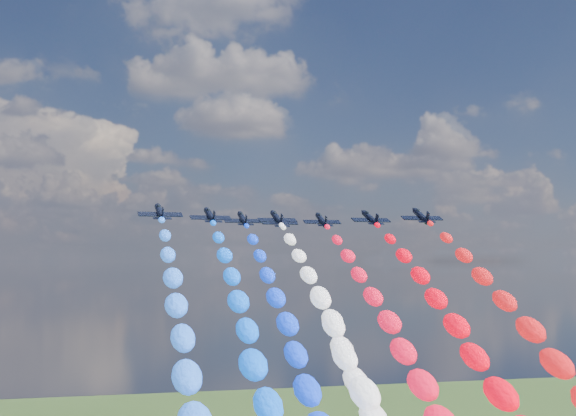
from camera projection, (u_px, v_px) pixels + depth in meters
name	position (u px, v px, depth m)	size (l,w,h in m)	color
jet_0	(160.00, 212.00, 151.99)	(8.65, 11.60, 2.55)	black
jet_1	(210.00, 216.00, 163.39)	(8.65, 11.60, 2.55)	black
trail_1	(261.00, 408.00, 109.27)	(5.51, 103.66, 62.73)	blue
jet_2	(243.00, 219.00, 176.34)	(8.65, 11.60, 2.55)	black
trail_2	(303.00, 393.00, 122.22)	(5.51, 103.66, 62.73)	#0C32E2
jet_3	(277.00, 218.00, 173.20)	(8.65, 11.60, 2.55)	black
trail_3	(354.00, 396.00, 119.08)	(5.51, 103.66, 62.73)	white
jet_4	(279.00, 221.00, 184.59)	(8.65, 11.60, 2.55)	black
trail_4	(350.00, 384.00, 130.47)	(5.51, 103.66, 62.73)	silver
jet_5	(322.00, 220.00, 180.99)	(8.65, 11.60, 2.55)	black
trail_5	(413.00, 388.00, 126.87)	(5.51, 103.66, 62.73)	red
jet_6	(370.00, 218.00, 172.92)	(8.65, 11.60, 2.55)	black
trail_6	(490.00, 396.00, 118.80)	(5.51, 103.66, 62.73)	#F70014
jet_7	(421.00, 216.00, 165.14)	(8.65, 11.60, 2.55)	black
trail_7	(574.00, 406.00, 111.02)	(5.51, 103.66, 62.73)	red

